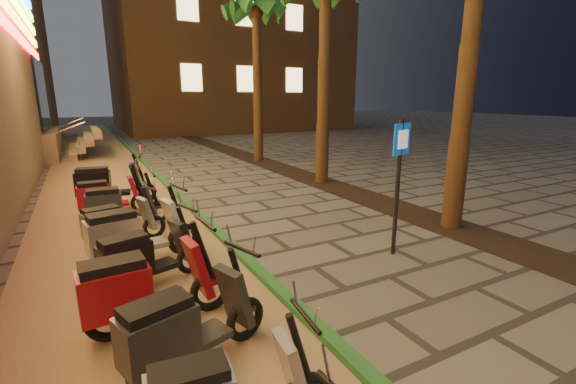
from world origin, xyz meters
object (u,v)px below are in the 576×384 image
scooter_8 (116,224)px  scooter_11 (106,184)px  scooter_5 (141,289)px  scooter_7 (132,235)px  pedestrian_sign (399,169)px  scooter_6 (143,258)px  scooter_9 (117,206)px  scooter_10 (106,197)px  scooter_4 (182,328)px

scooter_8 → scooter_11: 3.10m
scooter_5 → scooter_7: scooter_7 is taller
scooter_7 → pedestrian_sign: bearing=-31.6°
scooter_5 → scooter_6: 1.06m
scooter_5 → scooter_9: scooter_5 is taller
scooter_6 → scooter_11: (-0.16, 4.97, 0.08)m
scooter_9 → scooter_10: 0.98m
scooter_4 → scooter_10: 6.00m
pedestrian_sign → scooter_10: pedestrian_sign is taller
scooter_5 → scooter_10: 5.04m
scooter_6 → scooter_8: bearing=79.9°
scooter_4 → pedestrian_sign: bearing=0.6°
scooter_5 → scooter_8: 2.93m
scooter_9 → scooter_10: scooter_9 is taller
pedestrian_sign → scooter_11: pedestrian_sign is taller
scooter_9 → scooter_10: (-0.16, 0.97, -0.01)m
scooter_6 → scooter_8: 1.89m
pedestrian_sign → scooter_9: size_ratio=1.44×
scooter_6 → scooter_7: size_ratio=0.88×
scooter_10 → scooter_8: bearing=-88.6°
pedestrian_sign → scooter_11: bearing=107.9°
scooter_8 → scooter_11: bearing=73.8°
scooter_10 → scooter_11: bearing=86.0°
pedestrian_sign → scooter_4: pedestrian_sign is taller
scooter_8 → scooter_11: (0.04, 3.09, 0.11)m
pedestrian_sign → scooter_7: 4.46m
scooter_11 → scooter_8: bearing=-80.6°
pedestrian_sign → scooter_8: 5.06m
scooter_6 → scooter_10: size_ratio=1.00×
scooter_10 → scooter_7: bearing=-86.0°
scooter_9 → scooter_7: bearing=-86.6°
pedestrian_sign → scooter_4: 4.27m
pedestrian_sign → scooter_7: bearing=140.4°
pedestrian_sign → scooter_6: size_ratio=1.48×
scooter_9 → scooter_11: size_ratio=0.87×
scooter_8 → scooter_6: bearing=-99.4°
scooter_5 → scooter_10: bearing=86.3°
pedestrian_sign → scooter_5: (-4.19, -0.35, -0.97)m
scooter_6 → scooter_11: size_ratio=0.84×
scooter_4 → scooter_9: size_ratio=1.00×
pedestrian_sign → scooter_4: size_ratio=1.44×
scooter_7 → scooter_11: bearing=81.2°
pedestrian_sign → scooter_9: bearing=119.2°
scooter_4 → scooter_10: size_ratio=1.03×
pedestrian_sign → scooter_11: (-4.18, 5.67, -0.94)m
scooter_7 → scooter_9: bearing=80.4°
scooter_9 → pedestrian_sign: bearing=-39.7°
pedestrian_sign → scooter_4: (-3.94, -1.30, -1.01)m
scooter_7 → scooter_9: scooter_7 is taller
scooter_8 → scooter_10: (-0.04, 2.11, 0.03)m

